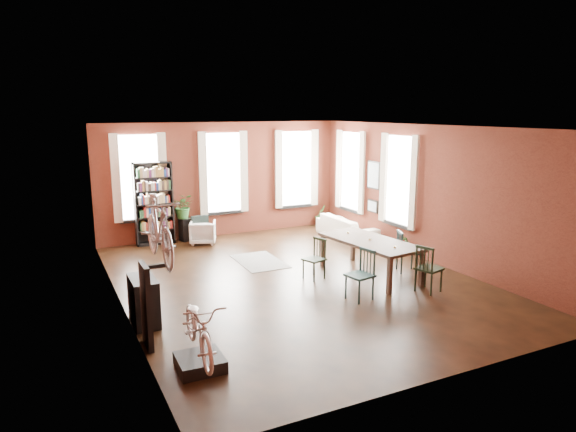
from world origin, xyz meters
TOP-DOWN VIEW (x-y plane):
  - room at (0.25, 0.62)m, footprint 9.00×9.04m
  - dining_table at (1.58, -0.45)m, footprint 1.33×2.44m
  - dining_chair_a at (0.59, -1.55)m, footprint 0.52×0.52m
  - dining_chair_b at (0.41, -0.10)m, footprint 0.50×0.50m
  - dining_chair_c at (2.06, -1.79)m, footprint 0.55×0.55m
  - dining_chair_d at (2.50, -0.58)m, footprint 0.55×0.55m
  - bookshelf at (-2.00, 4.30)m, footprint 1.00×0.32m
  - white_armchair at (-0.84, 3.79)m, footprint 0.84×0.81m
  - cream_sofa at (2.95, 2.60)m, footprint 0.61×2.08m
  - striped_rug at (-0.15, 1.56)m, footprint 1.00×1.58m
  - bike_trainer at (-2.89, -2.81)m, footprint 0.64×0.64m
  - bike_wall_rack at (-3.40, -1.80)m, footprint 0.16×0.60m
  - console_table at (-3.28, -0.90)m, footprint 0.40×0.80m
  - plant_stand at (-1.16, 4.30)m, footprint 0.37×0.37m
  - plant_by_sofa at (3.06, 4.27)m, footprint 0.60×0.76m
  - plant_small at (3.37, 0.56)m, footprint 0.44×0.54m
  - bicycle_floor at (-2.88, -2.79)m, footprint 0.62×0.89m
  - bicycle_hung at (-3.15, -1.80)m, footprint 0.47×1.00m
  - plant_on_stand at (-1.20, 4.34)m, footprint 0.83×0.87m

SIDE VIEW (x-z plane):
  - striped_rug at x=-0.15m, z-range 0.00..0.01m
  - plant_small at x=3.37m, z-range 0.00..0.17m
  - bike_trainer at x=-2.89m, z-range 0.00..0.18m
  - plant_by_sofa at x=3.06m, z-range 0.00..0.30m
  - plant_stand at x=-1.16m, z-range 0.00..0.62m
  - white_armchair at x=-0.84m, z-range 0.00..0.68m
  - dining_table at x=1.58m, z-range 0.00..0.80m
  - console_table at x=-3.28m, z-range 0.00..0.80m
  - cream_sofa at x=2.95m, z-range 0.00..0.81m
  - dining_chair_b at x=0.41m, z-range 0.00..0.86m
  - dining_chair_d at x=2.50m, z-range 0.00..0.92m
  - dining_chair_c at x=2.06m, z-range 0.00..0.95m
  - dining_chair_a at x=0.59m, z-range 0.00..0.96m
  - bike_wall_rack at x=-3.40m, z-range 0.00..1.30m
  - plant_on_stand at x=-1.20m, z-range 0.62..1.15m
  - bicycle_floor at x=-2.88m, z-range 0.18..1.79m
  - bookshelf at x=-2.00m, z-range 0.00..2.20m
  - bicycle_hung at x=-3.15m, z-range 1.30..2.96m
  - room at x=0.25m, z-range 0.53..3.75m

